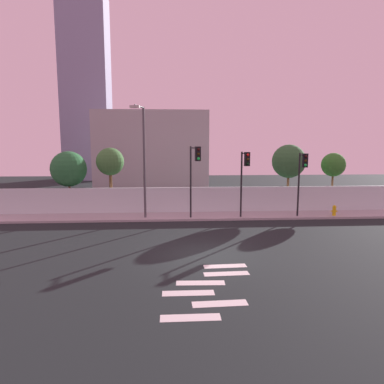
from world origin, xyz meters
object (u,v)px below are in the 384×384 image
at_px(roadside_tree_midleft, 110,162).
at_px(roadside_tree_rightmost, 333,165).
at_px(traffic_light_right, 244,170).
at_px(fire_hydrant, 334,210).
at_px(traffic_light_center, 302,171).
at_px(street_lamp_curbside, 143,154).
at_px(roadside_tree_leftmost, 69,169).
at_px(roadside_tree_midright, 289,161).
at_px(traffic_light_left, 194,166).

distance_m(roadside_tree_midleft, roadside_tree_rightmost, 16.84).
xyz_separation_m(traffic_light_right, roadside_tree_rightmost, (7.58, 3.32, 0.10)).
bearing_deg(fire_hydrant, roadside_tree_rightmost, 68.41).
bearing_deg(traffic_light_center, traffic_light_right, 179.72).
xyz_separation_m(street_lamp_curbside, fire_hydrant, (13.08, -0.03, -3.88)).
bearing_deg(traffic_light_right, roadside_tree_leftmost, 164.86).
xyz_separation_m(roadside_tree_midleft, roadside_tree_midright, (13.36, -0.00, 0.01)).
xyz_separation_m(traffic_light_right, roadside_tree_midleft, (-9.26, 3.32, 0.37)).
bearing_deg(roadside_tree_leftmost, roadside_tree_rightmost, -0.00).
relative_size(traffic_light_left, fire_hydrant, 6.56).
height_order(traffic_light_left, roadside_tree_midleft, traffic_light_left).
bearing_deg(roadside_tree_rightmost, roadside_tree_midright, 180.00).
distance_m(traffic_light_left, roadside_tree_rightmost, 11.46).
bearing_deg(fire_hydrant, street_lamp_curbside, 179.86).
bearing_deg(roadside_tree_midleft, roadside_tree_leftmost, -180.00).
xyz_separation_m(traffic_light_center, street_lamp_curbside, (-10.50, 0.53, 1.11)).
xyz_separation_m(traffic_light_right, roadside_tree_leftmost, (-12.27, 3.32, -0.12)).
relative_size(street_lamp_curbside, fire_hydrant, 10.04).
xyz_separation_m(traffic_light_right, fire_hydrant, (6.45, 0.48, -2.84)).
distance_m(traffic_light_right, fire_hydrant, 7.07).
height_order(traffic_light_left, traffic_light_center, traffic_light_left).
bearing_deg(roadside_tree_rightmost, traffic_light_left, -161.83).
distance_m(traffic_light_right, roadside_tree_midright, 5.29).
bearing_deg(traffic_light_right, traffic_light_left, -175.61).
relative_size(fire_hydrant, roadside_tree_leftmost, 0.16).
distance_m(traffic_light_right, street_lamp_curbside, 6.73).
distance_m(traffic_light_left, roadside_tree_midleft, 6.94).
height_order(traffic_light_center, roadside_tree_leftmost, roadside_tree_leftmost).
relative_size(traffic_light_left, traffic_light_right, 1.08).
relative_size(traffic_light_left, roadside_tree_leftmost, 1.05).
xyz_separation_m(roadside_tree_leftmost, roadside_tree_rightmost, (19.84, -0.00, 0.22)).
bearing_deg(fire_hydrant, traffic_light_right, -175.70).
relative_size(street_lamp_curbside, roadside_tree_midright, 1.45).
bearing_deg(traffic_light_left, street_lamp_curbside, 166.94).
bearing_deg(roadside_tree_leftmost, traffic_light_left, -21.75).
height_order(traffic_light_left, traffic_light_right, traffic_light_left).
height_order(roadside_tree_midleft, roadside_tree_rightmost, roadside_tree_midleft).
height_order(traffic_light_right, roadside_tree_midleft, roadside_tree_midleft).
distance_m(traffic_light_left, traffic_light_center, 7.19).
xyz_separation_m(roadside_tree_leftmost, roadside_tree_midleft, (3.01, 0.00, 0.50)).
bearing_deg(street_lamp_curbside, roadside_tree_rightmost, 11.16).
distance_m(traffic_light_left, roadside_tree_leftmost, 9.65).
xyz_separation_m(fire_hydrant, roadside_tree_midleft, (-15.72, 2.83, 3.21)).
height_order(fire_hydrant, roadside_tree_midleft, roadside_tree_midleft).
distance_m(roadside_tree_midright, roadside_tree_rightmost, 3.49).
bearing_deg(roadside_tree_midright, roadside_tree_leftmost, 180.00).
xyz_separation_m(traffic_light_left, fire_hydrant, (9.77, 0.74, -3.11)).
relative_size(traffic_light_center, fire_hydrant, 5.93).
bearing_deg(traffic_light_left, roadside_tree_midleft, 149.01).
bearing_deg(street_lamp_curbside, roadside_tree_midright, 14.65).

